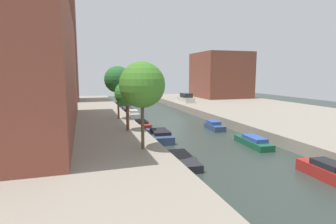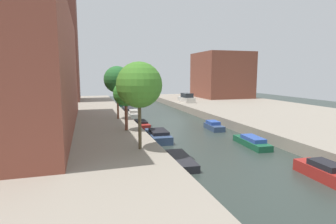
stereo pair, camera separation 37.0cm
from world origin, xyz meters
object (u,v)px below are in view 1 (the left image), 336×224
object	(u,v)px
apartment_tower_far	(47,33)
low_block_right	(220,75)
street_tree_1	(127,94)
parked_car	(186,98)
street_tree_0	(142,85)
moored_boat_left_1	(159,135)
moored_boat_left_0	(184,160)
moored_boat_right_0	(326,170)
moored_boat_left_3	(134,114)
moored_boat_left_2	(141,124)
moored_boat_left_4	(128,109)
moored_boat_left_5	(120,104)
moored_boat_right_1	(253,142)
street_tree_2	(118,80)
moored_boat_right_2	(214,126)

from	to	relation	value
apartment_tower_far	low_block_right	bearing A→B (deg)	-2.69
street_tree_1	parked_car	distance (m)	25.38
parked_car	street_tree_0	bearing A→B (deg)	-116.25
parked_car	moored_boat_left_1	size ratio (longest dim) A/B	0.94
moored_boat_left_0	moored_boat_left_1	size ratio (longest dim) A/B	0.89
moored_boat_right_0	moored_boat_left_3	bearing A→B (deg)	104.14
low_block_right	street_tree_1	xyz separation A→B (m)	(-24.51, -29.16, -1.46)
moored_boat_left_1	moored_boat_left_2	distance (m)	6.71
moored_boat_left_4	moored_boat_left_0	bearing A→B (deg)	-91.22
apartment_tower_far	moored_boat_left_0	distance (m)	42.06
moored_boat_left_5	street_tree_1	bearing A→B (deg)	-95.97
moored_boat_left_5	moored_boat_right_1	distance (m)	32.99
street_tree_2	moored_boat_left_3	world-z (taller)	street_tree_2
street_tree_0	moored_boat_left_5	xyz separation A→B (m)	(2.88, 33.97, -4.93)
street_tree_2	moored_boat_left_1	xyz separation A→B (m)	(2.80, -6.98, -4.94)
apartment_tower_far	moored_boat_right_2	world-z (taller)	apartment_tower_far
low_block_right	moored_boat_left_2	bearing A→B (deg)	-133.88
moored_boat_right_1	street_tree_2	bearing A→B (deg)	131.03
moored_boat_left_1	moored_boat_left_2	size ratio (longest dim) A/B	1.11
moored_boat_right_0	moored_boat_right_1	world-z (taller)	moored_boat_right_0
apartment_tower_far	moored_boat_right_2	size ratio (longest dim) A/B	7.82
moored_boat_left_5	apartment_tower_far	bearing A→B (deg)	165.61
parked_car	moored_boat_right_2	size ratio (longest dim) A/B	1.37
low_block_right	moored_boat_left_1	bearing A→B (deg)	-126.28
street_tree_1	moored_boat_left_5	xyz separation A→B (m)	(2.88, 27.58, -3.91)
street_tree_2	moored_boat_right_2	distance (m)	11.72
moored_boat_left_0	moored_boat_right_1	xyz separation A→B (m)	(7.20, 2.67, 0.10)
parked_car	street_tree_2	bearing A→B (deg)	-132.88
moored_boat_left_3	moored_boat_right_2	world-z (taller)	moored_boat_left_3
moored_boat_left_3	moored_boat_left_4	bearing A→B (deg)	88.39
street_tree_0	moored_boat_left_2	bearing A→B (deg)	78.77
low_block_right	moored_boat_right_0	distance (m)	44.18
street_tree_0	moored_boat_left_4	size ratio (longest dim) A/B	1.26
moored_boat_right_1	street_tree_0	bearing A→B (deg)	-170.11
moored_boat_left_5	moored_boat_left_0	bearing A→B (deg)	-90.48
moored_boat_left_1	moored_boat_right_1	xyz separation A→B (m)	(6.99, -4.27, -0.07)
moored_boat_right_0	moored_boat_left_4	bearing A→B (deg)	101.02
street_tree_0	moored_boat_right_2	bearing A→B (deg)	42.05
parked_car	moored_boat_right_1	distance (m)	26.25
moored_boat_left_2	moored_boat_left_4	distance (m)	14.39
street_tree_2	moored_boat_left_5	distance (m)	21.80
street_tree_0	moored_boat_left_3	distance (m)	21.16
moored_boat_left_1	apartment_tower_far	bearing A→B (deg)	111.53
street_tree_2	moored_boat_left_0	xyz separation A→B (m)	(2.59, -13.92, -5.11)
moored_boat_right_0	apartment_tower_far	bearing A→B (deg)	113.98
street_tree_1	moored_boat_left_3	world-z (taller)	street_tree_1
moored_boat_right_0	moored_boat_right_1	distance (m)	7.41
apartment_tower_far	street_tree_0	bearing A→B (deg)	-75.67
street_tree_2	moored_boat_left_4	size ratio (longest dim) A/B	1.27
moored_boat_left_0	moored_boat_left_5	xyz separation A→B (m)	(0.29, 34.94, 0.08)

